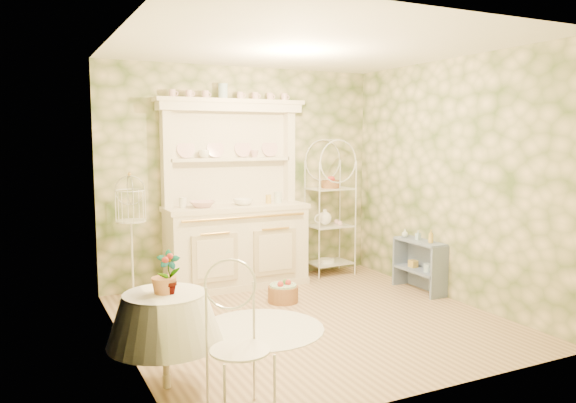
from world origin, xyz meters
name	(u,v)px	position (x,y,z in m)	size (l,w,h in m)	color
floor	(310,320)	(0.00, 0.00, 0.00)	(3.60, 3.60, 0.00)	tan
ceiling	(311,46)	(0.00, 0.00, 2.70)	(3.60, 3.60, 0.00)	white
wall_left	(122,195)	(-1.80, 0.00, 1.35)	(3.60, 3.60, 0.00)	beige
wall_right	(451,180)	(1.80, 0.00, 1.35)	(3.60, 3.60, 0.00)	beige
wall_back	(243,175)	(0.00, 1.80, 1.35)	(3.60, 3.60, 0.00)	beige
wall_front	(434,207)	(0.00, -1.80, 1.35)	(3.60, 3.60, 0.00)	beige
kitchen_dresser	(236,194)	(-0.20, 1.52, 1.15)	(1.87, 0.61, 2.29)	white
bakers_rack	(330,210)	(1.16, 1.58, 0.87)	(0.54, 0.39, 1.74)	white
side_shelf	(420,266)	(1.68, 0.36, 0.30)	(0.26, 0.70, 0.60)	slate
round_table	(166,345)	(-1.68, -0.89, 0.33)	(0.60, 0.60, 0.65)	white
cafe_chair	(240,343)	(-1.34, -1.52, 0.50)	(0.45, 0.45, 1.00)	white
birdcage_stand	(132,239)	(-1.47, 1.44, 0.71)	(0.34, 0.34, 1.42)	white
floor_basket	(283,293)	(0.02, 0.67, 0.11)	(0.33, 0.33, 0.21)	#94623A
lace_rug	(261,329)	(-0.56, -0.04, 0.01)	(1.22, 1.22, 0.01)	white
bowl_floral	(202,207)	(-0.64, 1.50, 1.02)	(0.30, 0.30, 0.07)	white
bowl_white	(243,204)	(-0.12, 1.49, 1.02)	(0.24, 0.24, 0.08)	white
cup_left	(204,156)	(-0.54, 1.68, 1.61)	(0.13, 0.13, 0.10)	white
cup_right	(255,155)	(0.11, 1.67, 1.61)	(0.10, 0.10, 0.09)	white
potted_geranium	(169,276)	(-1.65, -0.93, 0.85)	(0.17, 0.11, 0.32)	#3F7238
bottle_amber	(431,237)	(1.68, 0.17, 0.68)	(0.06, 0.06, 0.16)	gold
bottle_blue	(418,237)	(1.68, 0.40, 0.65)	(0.05, 0.05, 0.12)	#A0C3D4
bottle_glass	(405,235)	(1.64, 0.61, 0.65)	(0.08, 0.08, 0.10)	silver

